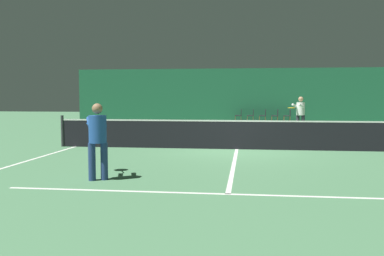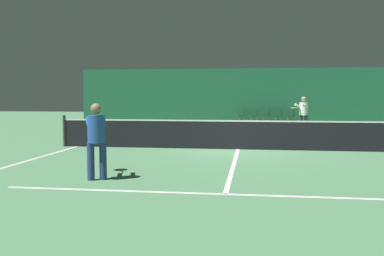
{
  "view_description": "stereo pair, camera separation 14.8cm",
  "coord_description": "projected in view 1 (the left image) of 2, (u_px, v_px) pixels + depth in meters",
  "views": [
    {
      "loc": [
        0.33,
        -13.88,
        1.75
      ],
      "look_at": [
        -1.09,
        -2.98,
        0.91
      ],
      "focal_mm": 40.0,
      "sensor_mm": 36.0,
      "label": 1
    },
    {
      "loc": [
        0.47,
        -13.86,
        1.75
      ],
      "look_at": [
        -1.09,
        -2.98,
        0.91
      ],
      "focal_mm": 40.0,
      "sensor_mm": 36.0,
      "label": 2
    }
  ],
  "objects": [
    {
      "name": "ground_plane",
      "position": [
        237.0,
        149.0,
        13.9
      ],
      "size": [
        60.0,
        60.0,
        0.0
      ],
      "primitive_type": "plane",
      "color": "#4C7F56"
    },
    {
      "name": "courtside_chair_1",
      "position": [
        251.0,
        115.0,
        28.32
      ],
      "size": [
        0.44,
        0.44,
        0.84
      ],
      "rotation": [
        0.0,
        0.0,
        -1.57
      ],
      "color": "brown",
      "rests_on": "ground"
    },
    {
      "name": "player_far",
      "position": [
        300.0,
        112.0,
        19.98
      ],
      "size": [
        1.01,
        1.35,
        1.69
      ],
      "rotation": [
        0.0,
        0.0,
        -2.11
      ],
      "color": "#2D2D38",
      "rests_on": "ground"
    },
    {
      "name": "player_near",
      "position": [
        97.0,
        135.0,
        8.81
      ],
      "size": [
        0.87,
        1.34,
        1.59
      ],
      "rotation": [
        0.0,
        0.0,
        2.0
      ],
      "color": "navy",
      "rests_on": "ground"
    },
    {
      "name": "backdrop_curtain",
      "position": [
        243.0,
        95.0,
        28.84
      ],
      "size": [
        23.0,
        0.12,
        3.57
      ],
      "color": "#1E5B3D",
      "rests_on": "ground"
    },
    {
      "name": "tennis_net",
      "position": [
        237.0,
        134.0,
        13.86
      ],
      "size": [
        12.0,
        0.1,
        1.07
      ],
      "color": "black",
      "rests_on": "ground"
    },
    {
      "name": "courtside_chair_0",
      "position": [
        239.0,
        114.0,
        28.42
      ],
      "size": [
        0.44,
        0.44,
        0.84
      ],
      "rotation": [
        0.0,
        0.0,
        -1.57
      ],
      "color": "brown",
      "rests_on": "ground"
    },
    {
      "name": "courtside_chair_4",
      "position": [
        288.0,
        115.0,
        28.01
      ],
      "size": [
        0.44,
        0.44,
        0.84
      ],
      "rotation": [
        0.0,
        0.0,
        -1.57
      ],
      "color": "brown",
      "rests_on": "ground"
    },
    {
      "name": "court_line_centre",
      "position": [
        237.0,
        149.0,
        13.9
      ],
      "size": [
        0.1,
        12.8,
        0.0
      ],
      "color": "white",
      "rests_on": "ground"
    },
    {
      "name": "courtside_chair_2",
      "position": [
        264.0,
        115.0,
        28.22
      ],
      "size": [
        0.44,
        0.44,
        0.84
      ],
      "rotation": [
        0.0,
        0.0,
        -1.57
      ],
      "color": "brown",
      "rests_on": "ground"
    },
    {
      "name": "court_line_baseline_far",
      "position": [
        242.0,
        125.0,
        25.67
      ],
      "size": [
        11.0,
        0.1,
        0.0
      ],
      "color": "white",
      "rests_on": "ground"
    },
    {
      "name": "court_line_sideline_left",
      "position": [
        75.0,
        147.0,
        14.61
      ],
      "size": [
        0.1,
        23.8,
        0.0
      ],
      "color": "white",
      "rests_on": "ground"
    },
    {
      "name": "courtside_chair_3",
      "position": [
        276.0,
        115.0,
        28.11
      ],
      "size": [
        0.44,
        0.44,
        0.84
      ],
      "rotation": [
        0.0,
        0.0,
        -1.57
      ],
      "color": "brown",
      "rests_on": "ground"
    },
    {
      "name": "court_line_service_far",
      "position": [
        240.0,
        132.0,
        20.23
      ],
      "size": [
        8.25,
        0.1,
        0.0
      ],
      "color": "white",
      "rests_on": "ground"
    },
    {
      "name": "court_line_service_near",
      "position": [
        228.0,
        194.0,
        7.57
      ],
      "size": [
        8.25,
        0.1,
        0.0
      ],
      "color": "white",
      "rests_on": "ground"
    }
  ]
}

